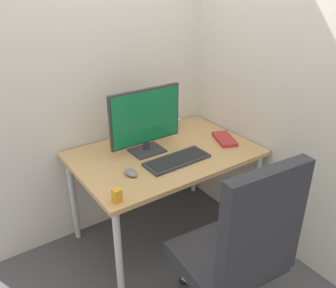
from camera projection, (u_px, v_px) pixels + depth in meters
ground_plane at (165, 234)px, 2.71m from camera, size 8.00×8.00×0.00m
wall_back at (129, 38)px, 2.41m from camera, size 2.42×0.04×2.80m
wall_side_right at (260, 42)px, 2.29m from camera, size 0.04×2.02×2.80m
desk at (165, 160)px, 2.42m from camera, size 1.22×0.81×0.71m
office_chair at (241, 248)px, 1.78m from camera, size 0.59×0.60×1.07m
monitor at (146, 119)px, 2.31m from camera, size 0.52×0.17×0.44m
keyboard at (177, 160)px, 2.27m from camera, size 0.44×0.18×0.02m
mouse at (131, 172)px, 2.12m from camera, size 0.07×0.11×0.03m
pen_holder at (174, 124)px, 2.73m from camera, size 0.09×0.09×0.16m
notebook at (225, 139)px, 2.55m from camera, size 0.20×0.26×0.03m
desk_clamp_accessory at (117, 195)px, 1.87m from camera, size 0.05×0.05×0.07m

